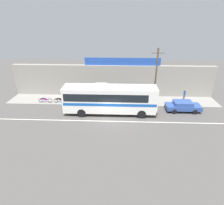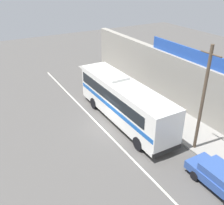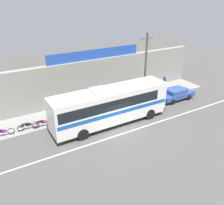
% 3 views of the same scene
% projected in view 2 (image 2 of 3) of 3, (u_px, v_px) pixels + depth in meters
% --- Properties ---
extents(ground_plane, '(70.00, 70.00, 0.00)m').
position_uv_depth(ground_plane, '(111.00, 126.00, 21.97)').
color(ground_plane, '#4F4C49').
extents(sidewalk_slab, '(30.00, 3.60, 0.14)m').
position_uv_depth(sidewalk_slab, '(159.00, 110.00, 24.23)').
color(sidewalk_slab, gray).
rests_on(sidewalk_slab, ground_plane).
extents(storefront_facade, '(30.00, 0.70, 4.80)m').
position_uv_depth(storefront_facade, '(179.00, 83.00, 24.10)').
color(storefront_facade, gray).
rests_on(storefront_facade, ground_plane).
extents(storefront_billboard, '(11.04, 0.12, 1.10)m').
position_uv_depth(storefront_billboard, '(195.00, 56.00, 21.67)').
color(storefront_billboard, '#234CAD').
rests_on(storefront_billboard, storefront_facade).
extents(road_center_stripe, '(30.00, 0.14, 0.01)m').
position_uv_depth(road_center_stripe, '(102.00, 128.00, 21.62)').
color(road_center_stripe, silver).
rests_on(road_center_stripe, ground_plane).
extents(intercity_bus, '(11.47, 2.63, 3.78)m').
position_uv_depth(intercity_bus, '(123.00, 100.00, 21.77)').
color(intercity_bus, white).
rests_on(intercity_bus, ground_plane).
extents(parked_car, '(4.41, 1.89, 1.37)m').
position_uv_depth(parked_car, '(221.00, 178.00, 15.47)').
color(parked_car, '#2D4C93').
rests_on(parked_car, ground_plane).
extents(utility_pole, '(1.60, 0.22, 7.67)m').
position_uv_depth(utility_pole, '(203.00, 99.00, 17.34)').
color(utility_pole, brown).
rests_on(utility_pole, sidewalk_slab).
extents(motorcycle_blue, '(1.87, 0.56, 0.94)m').
position_uv_depth(motorcycle_blue, '(114.00, 86.00, 28.03)').
color(motorcycle_blue, black).
rests_on(motorcycle_blue, sidewalk_slab).
extents(motorcycle_red, '(1.88, 0.56, 0.94)m').
position_uv_depth(motorcycle_red, '(110.00, 81.00, 29.15)').
color(motorcycle_red, black).
rests_on(motorcycle_red, sidewalk_slab).
extents(motorcycle_black, '(1.94, 0.56, 0.94)m').
position_uv_depth(motorcycle_black, '(101.00, 75.00, 30.77)').
color(motorcycle_black, black).
rests_on(motorcycle_black, sidewalk_slab).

